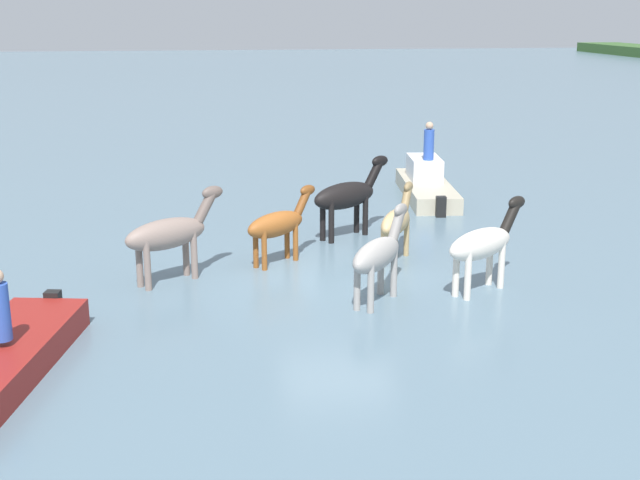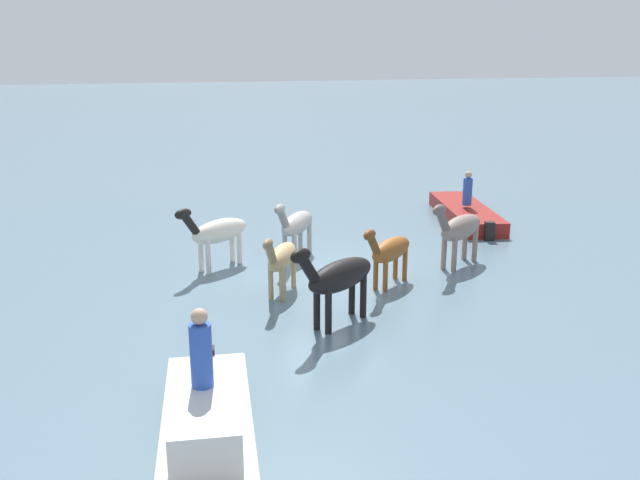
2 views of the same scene
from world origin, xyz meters
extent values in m
plane|color=slate|center=(0.00, 0.00, 0.00)|extent=(215.13, 215.13, 0.00)
ellipsoid|color=#9E9993|center=(1.72, 0.50, 1.02)|extent=(1.79, 1.55, 0.62)
cylinder|color=#9E9993|center=(1.19, 0.72, 0.51)|extent=(0.14, 0.14, 1.02)
cylinder|color=#9E9993|center=(1.38, 0.95, 0.51)|extent=(0.14, 0.14, 1.02)
cylinder|color=#9E9993|center=(2.07, 0.05, 0.51)|extent=(0.14, 0.14, 1.02)
cylinder|color=#9E9993|center=(2.25, 0.28, 0.51)|extent=(0.14, 0.14, 1.02)
cylinder|color=slate|center=(0.95, 1.09, 1.42)|extent=(0.58, 0.51, 0.68)
ellipsoid|color=slate|center=(0.79, 1.21, 1.69)|extent=(0.53, 0.47, 0.27)
ellipsoid|color=gray|center=(-0.25, -3.69, 1.09)|extent=(1.60, 1.96, 0.66)
cylinder|color=gray|center=(-0.71, -3.29, 0.55)|extent=(0.15, 0.15, 1.09)
cylinder|color=gray|center=(-0.45, -3.11, 0.55)|extent=(0.15, 0.15, 1.09)
cylinder|color=gray|center=(-0.04, -4.27, 0.55)|extent=(0.15, 0.15, 1.09)
cylinder|color=gray|center=(0.22, -4.09, 0.55)|extent=(0.15, 0.15, 1.09)
cylinder|color=#63544C|center=(-0.84, -2.83, 1.52)|extent=(0.53, 0.63, 0.73)
ellipsoid|color=#63544C|center=(-0.96, -2.65, 1.82)|extent=(0.49, 0.57, 0.29)
ellipsoid|color=black|center=(-3.31, 0.76, 1.12)|extent=(1.61, 2.02, 0.68)
cylinder|color=black|center=(-3.78, 1.18, 0.56)|extent=(0.15, 0.15, 1.12)
cylinder|color=black|center=(-3.51, 1.36, 0.56)|extent=(0.15, 0.15, 1.12)
cylinder|color=black|center=(-3.12, 0.16, 0.56)|extent=(0.15, 0.15, 1.12)
cylinder|color=black|center=(-2.85, 0.34, 0.56)|extent=(0.15, 0.15, 1.12)
cylinder|color=black|center=(-3.90, 1.66, 1.56)|extent=(0.53, 0.65, 0.74)
ellipsoid|color=black|center=(-4.02, 1.84, 1.86)|extent=(0.50, 0.59, 0.30)
ellipsoid|color=brown|center=(-1.26, -1.23, 0.95)|extent=(1.48, 1.65, 0.58)
cylinder|color=brown|center=(-1.70, -0.92, 0.47)|extent=(0.13, 0.13, 0.95)
cylinder|color=brown|center=(-1.48, -0.74, 0.47)|extent=(0.13, 0.13, 0.95)
cylinder|color=brown|center=(-1.04, -1.71, 0.47)|extent=(0.13, 0.13, 0.95)
cylinder|color=brown|center=(-0.83, -1.53, 0.47)|extent=(0.13, 0.13, 0.95)
cylinder|color=brown|center=(-1.84, -0.52, 1.32)|extent=(0.49, 0.53, 0.63)
ellipsoid|color=brown|center=(-1.96, -0.38, 1.58)|extent=(0.45, 0.49, 0.25)
ellipsoid|color=tan|center=(-1.09, 1.57, 0.94)|extent=(1.73, 1.28, 0.57)
cylinder|color=tan|center=(-1.60, 1.71, 0.47)|extent=(0.13, 0.13, 0.94)
cylinder|color=tan|center=(-1.47, 1.95, 0.47)|extent=(0.13, 0.13, 0.94)
cylinder|color=tan|center=(-0.71, 1.20, 0.47)|extent=(0.13, 0.13, 0.94)
cylinder|color=tan|center=(-0.58, 1.44, 0.47)|extent=(0.13, 0.13, 0.94)
cylinder|color=olive|center=(-1.88, 2.02, 1.32)|extent=(0.55, 0.43, 0.63)
ellipsoid|color=olive|center=(-2.03, 2.11, 1.57)|extent=(0.50, 0.40, 0.25)
ellipsoid|color=silver|center=(1.37, 2.78, 1.05)|extent=(1.51, 1.89, 0.64)
cylinder|color=silver|center=(0.93, 3.17, 0.52)|extent=(0.14, 0.14, 1.05)
cylinder|color=silver|center=(1.19, 3.34, 0.52)|extent=(0.14, 0.14, 1.05)
cylinder|color=silver|center=(1.56, 2.22, 0.52)|extent=(0.14, 0.14, 1.05)
cylinder|color=silver|center=(1.82, 2.39, 0.52)|extent=(0.14, 0.14, 1.05)
cylinder|color=black|center=(0.82, 3.62, 1.46)|extent=(0.50, 0.60, 0.70)
ellipsoid|color=black|center=(0.71, 3.79, 1.75)|extent=(0.47, 0.55, 0.28)
cube|color=#B7AD93|center=(-7.63, 4.18, 0.17)|extent=(4.97, 1.90, 0.65)
cube|color=silver|center=(-8.20, 4.24, 0.85)|extent=(1.84, 1.14, 0.70)
cube|color=black|center=(-5.12, 3.89, 0.25)|extent=(0.27, 0.31, 0.70)
cube|color=black|center=(1.81, -5.78, 0.25)|extent=(0.29, 0.32, 0.70)
cylinder|color=#2D51B2|center=(-7.68, 4.21, 1.67)|extent=(0.32, 0.32, 0.95)
sphere|color=tan|center=(-7.68, 4.21, 2.27)|extent=(0.24, 0.24, 0.24)
cylinder|color=#2D51B2|center=(4.16, -6.19, 1.08)|extent=(0.32, 0.32, 0.95)
camera|label=1|loc=(17.31, -3.00, 5.75)|focal=46.82mm
camera|label=2|loc=(-16.60, 4.96, 5.88)|focal=37.94mm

